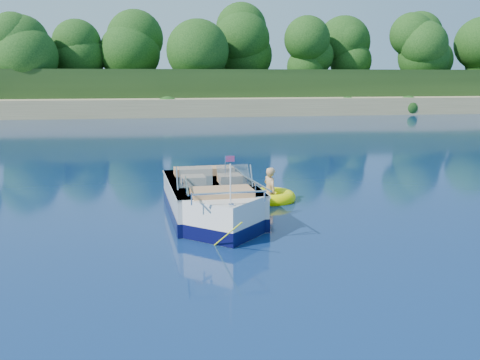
% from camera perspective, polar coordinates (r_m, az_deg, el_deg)
% --- Properties ---
extents(ground, '(160.00, 160.00, 0.00)m').
position_cam_1_polar(ground, '(11.18, 0.20, -6.52)').
color(ground, '#091843').
rests_on(ground, ground).
extents(shoreline, '(170.00, 59.00, 6.00)m').
position_cam_1_polar(shoreline, '(74.32, -8.65, 9.02)').
color(shoreline, '#927F54').
rests_on(shoreline, ground).
extents(treeline, '(150.00, 7.12, 8.19)m').
position_cam_1_polar(treeline, '(51.59, -8.07, 13.31)').
color(treeline, black).
rests_on(treeline, ground).
extents(motorboat, '(2.19, 5.69, 1.89)m').
position_cam_1_polar(motorboat, '(12.86, -2.91, -2.49)').
color(motorboat, silver).
rests_on(motorboat, ground).
extents(tow_tube, '(1.40, 1.40, 0.37)m').
position_cam_1_polar(tow_tube, '(14.74, 3.26, -1.83)').
color(tow_tube, '#FAFA00').
rests_on(tow_tube, ground).
extents(boy, '(0.57, 0.81, 1.46)m').
position_cam_1_polar(boy, '(14.84, 3.10, -2.13)').
color(boy, tan).
rests_on(boy, ground).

